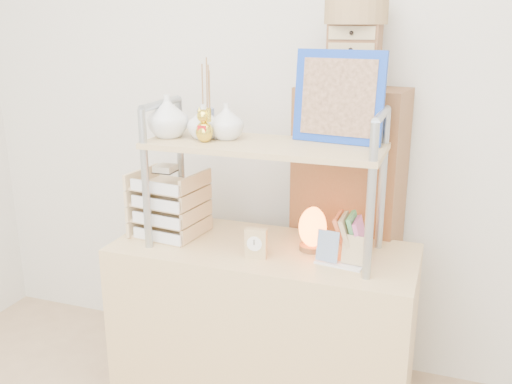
# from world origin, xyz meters

# --- Properties ---
(desk) EXTENTS (1.20, 0.50, 0.75)m
(desk) POSITION_xyz_m (0.00, 1.20, 0.38)
(desk) COLOR tan
(desk) RESTS_ON ground
(cabinet) EXTENTS (0.48, 0.30, 1.35)m
(cabinet) POSITION_xyz_m (0.26, 1.57, 0.68)
(cabinet) COLOR brown
(cabinet) RESTS_ON ground
(hutch) EXTENTS (0.92, 0.34, 0.76)m
(hutch) POSITION_xyz_m (-0.08, 1.21, 1.19)
(hutch) COLOR #99A0A7
(hutch) RESTS_ON desk
(letter_tray) EXTENTS (0.27, 0.26, 0.30)m
(letter_tray) POSITION_xyz_m (-0.42, 1.19, 0.87)
(letter_tray) COLOR #D7B881
(letter_tray) RESTS_ON desk
(salt_lamp) EXTENTS (0.12, 0.11, 0.18)m
(salt_lamp) POSITION_xyz_m (0.19, 1.24, 0.84)
(salt_lamp) COLOR brown
(salt_lamp) RESTS_ON desk
(desk_clock) EXTENTS (0.09, 0.05, 0.12)m
(desk_clock) POSITION_xyz_m (0.01, 1.09, 0.81)
(desk_clock) COLOR tan
(desk_clock) RESTS_ON desk
(postcard_stand) EXTENTS (0.18, 0.07, 0.13)m
(postcard_stand) POSITION_xyz_m (0.32, 1.13, 0.79)
(postcard_stand) COLOR white
(postcard_stand) RESTS_ON desk
(drawer_chest) EXTENTS (0.20, 0.16, 0.25)m
(drawer_chest) POSITION_xyz_m (0.26, 1.55, 1.48)
(drawer_chest) COLOR brown
(drawer_chest) RESTS_ON cabinet
(woven_basket) EXTENTS (0.25, 0.25, 0.10)m
(woven_basket) POSITION_xyz_m (0.26, 1.55, 1.65)
(woven_basket) COLOR #997245
(woven_basket) RESTS_ON drawer_chest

